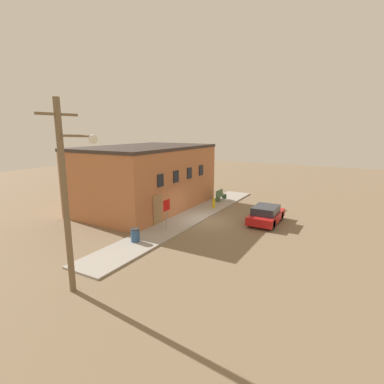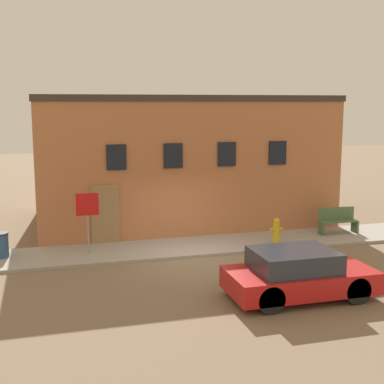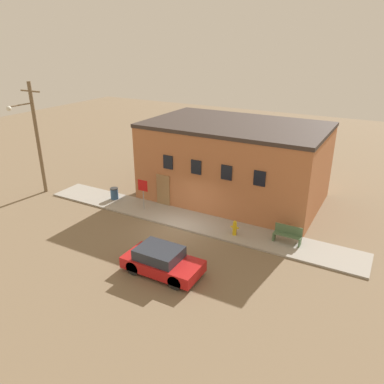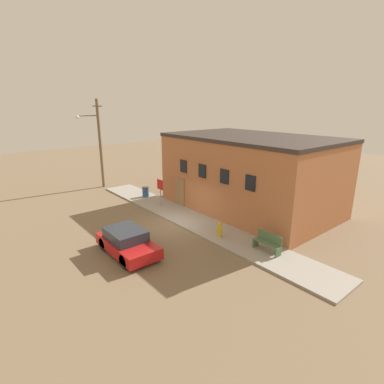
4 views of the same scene
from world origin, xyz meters
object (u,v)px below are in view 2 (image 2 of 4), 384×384
(stop_sign, at_px, (88,211))
(trash_bin, at_px, (0,245))
(fire_hydrant, at_px, (276,230))
(parked_car, at_px, (298,274))
(bench, at_px, (338,221))

(stop_sign, xyz_separation_m, trash_bin, (-2.79, 0.38, -1.03))
(stop_sign, bearing_deg, trash_bin, 172.23)
(fire_hydrant, relative_size, trash_bin, 1.10)
(fire_hydrant, height_order, parked_car, parked_car)
(fire_hydrant, xyz_separation_m, stop_sign, (-6.60, 0.34, 0.99))
(stop_sign, height_order, trash_bin, stop_sign)
(stop_sign, bearing_deg, bench, 1.85)
(stop_sign, bearing_deg, parked_car, -47.23)
(bench, bearing_deg, parked_car, -128.84)
(parked_car, bearing_deg, bench, 51.16)
(fire_hydrant, bearing_deg, trash_bin, 175.63)
(fire_hydrant, height_order, trash_bin, fire_hydrant)
(fire_hydrant, xyz_separation_m, bench, (2.86, 0.64, 0.02))
(stop_sign, height_order, bench, stop_sign)
(trash_bin, distance_m, parked_car, 9.61)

